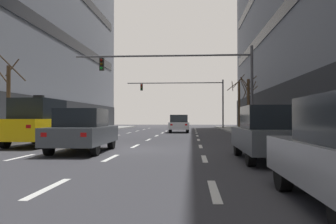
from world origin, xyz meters
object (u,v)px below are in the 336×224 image
object	(u,v)px
taxi_driving_2	(39,123)
traffic_signal_1	(191,93)
car_driving_0	(83,131)
car_driving_1	(179,124)
street_tree_1	(249,103)
street_tree_2	(239,103)
pedestrian_1	(284,124)
car_parked_1	(271,134)
traffic_signal_0	(192,73)
street_tree_0	(8,99)

from	to	relation	value
taxi_driving_2	traffic_signal_1	distance (m)	28.94
car_driving_0	car_driving_1	world-z (taller)	car_driving_0
street_tree_1	street_tree_2	distance (m)	6.00
traffic_signal_1	pedestrian_1	bearing A→B (deg)	-79.21
car_driving_0	pedestrian_1	distance (m)	10.25
car_parked_1	traffic_signal_1	world-z (taller)	traffic_signal_1
taxi_driving_2	street_tree_1	distance (m)	19.04
traffic_signal_0	street_tree_1	distance (m)	9.41
taxi_driving_2	traffic_signal_1	bearing A→B (deg)	75.71
street_tree_1	street_tree_2	size ratio (longest dim) A/B	0.84
street_tree_2	taxi_driving_2	bearing A→B (deg)	-120.60
taxi_driving_2	car_parked_1	world-z (taller)	taxi_driving_2
taxi_driving_2	car_parked_1	distance (m)	10.95
car_driving_0	street_tree_0	bearing A→B (deg)	137.46
car_driving_0	car_parked_1	distance (m)	7.02
car_parked_1	traffic_signal_1	bearing A→B (deg)	94.49
car_driving_0	traffic_signal_1	world-z (taller)	traffic_signal_1
traffic_signal_1	car_parked_1	bearing A→B (deg)	-85.51
car_driving_0	traffic_signal_0	xyz separation A→B (m)	(4.19, 9.55, 3.48)
car_driving_1	taxi_driving_2	bearing A→B (deg)	-109.92
taxi_driving_2	traffic_signal_1	size ratio (longest dim) A/B	0.38
car_driving_0	taxi_driving_2	distance (m)	4.17
street_tree_2	pedestrian_1	size ratio (longest dim) A/B	3.78
car_parked_1	street_tree_0	world-z (taller)	street_tree_0
car_driving_0	taxi_driving_2	size ratio (longest dim) A/B	0.98
street_tree_2	pedestrian_1	world-z (taller)	street_tree_2
taxi_driving_2	car_parked_1	xyz separation A→B (m)	(9.68, -5.11, -0.28)
car_driving_1	traffic_signal_1	bearing A→B (deg)	84.58
car_driving_1	car_parked_1	size ratio (longest dim) A/B	0.99
car_parked_1	street_tree_1	bearing A→B (deg)	82.81
traffic_signal_1	street_tree_2	distance (m)	9.02
street_tree_1	traffic_signal_0	bearing A→B (deg)	-122.15
traffic_signal_1	street_tree_1	distance (m)	14.35
pedestrian_1	street_tree_2	bearing A→B (deg)	89.46
car_driving_1	traffic_signal_0	world-z (taller)	traffic_signal_0
traffic_signal_0	street_tree_0	size ratio (longest dim) A/B	2.55
taxi_driving_2	street_tree_0	bearing A→B (deg)	137.78
pedestrian_1	taxi_driving_2	bearing A→B (deg)	-169.65
car_driving_1	street_tree_1	world-z (taller)	street_tree_1
traffic_signal_1	street_tree_0	size ratio (longest dim) A/B	2.65
car_driving_0	pedestrian_1	bearing A→B (deg)	29.33
street_tree_2	car_parked_1	bearing A→B (deg)	-95.50
car_driving_1	pedestrian_1	xyz separation A→B (m)	(5.95, -14.45, 0.21)
taxi_driving_2	street_tree_0	xyz separation A→B (m)	(-2.97, 2.69, 1.28)
car_driving_0	car_driving_1	bearing A→B (deg)	81.30
traffic_signal_0	street_tree_0	xyz separation A→B (m)	(-10.20, -4.03, -1.92)
street_tree_1	car_driving_1	bearing A→B (deg)	161.32
car_parked_1	traffic_signal_0	size ratio (longest dim) A/B	0.39
traffic_signal_0	street_tree_2	bearing A→B (deg)	70.42
street_tree_1	pedestrian_1	size ratio (longest dim) A/B	3.18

